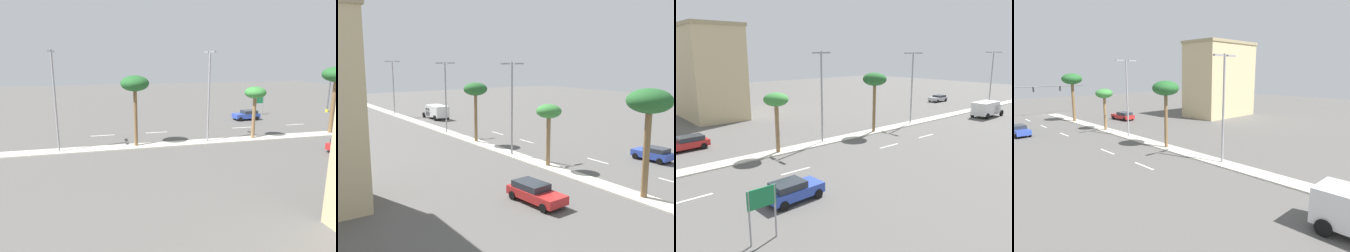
# 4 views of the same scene
# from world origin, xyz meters

# --- Properties ---
(ground_plane) EXTENTS (160.00, 160.00, 0.00)m
(ground_plane) POSITION_xyz_m (0.00, 36.24, 0.00)
(ground_plane) COLOR #565451
(median_curb) EXTENTS (1.80, 93.19, 0.12)m
(median_curb) POSITION_xyz_m (0.00, 46.59, 0.06)
(median_curb) COLOR beige
(median_curb) RESTS_ON ground
(lane_stripe_near) EXTENTS (0.20, 2.80, 0.01)m
(lane_stripe_near) POSITION_xyz_m (5.63, 12.15, 0.01)
(lane_stripe_near) COLOR silver
(lane_stripe_near) RESTS_ON ground
(lane_stripe_rear) EXTENTS (0.20, 2.80, 0.01)m
(lane_stripe_rear) POSITION_xyz_m (5.63, 20.48, 0.01)
(lane_stripe_rear) COLOR silver
(lane_stripe_rear) RESTS_ON ground
(lane_stripe_front) EXTENTS (0.20, 2.80, 0.01)m
(lane_stripe_front) POSITION_xyz_m (5.63, 32.24, 0.01)
(lane_stripe_front) COLOR silver
(lane_stripe_front) RESTS_ON ground
(lane_stripe_inboard) EXTENTS (0.20, 2.80, 0.01)m
(lane_stripe_inboard) POSITION_xyz_m (5.63, 38.88, 0.01)
(lane_stripe_inboard) COLOR silver
(lane_stripe_inboard) RESTS_ON ground
(palm_tree_outboard) EXTENTS (3.29, 3.29, 8.06)m
(palm_tree_outboard) POSITION_xyz_m (0.23, 11.24, 7.00)
(palm_tree_outboard) COLOR brown
(palm_tree_outboard) RESTS_ON median_curb
(palm_tree_left) EXTENTS (2.41, 2.41, 5.93)m
(palm_tree_left) POSITION_xyz_m (0.15, 21.91, 5.12)
(palm_tree_left) COLOR olive
(palm_tree_left) RESTS_ON median_curb
(palm_tree_near) EXTENTS (2.91, 2.91, 7.34)m
(palm_tree_near) POSITION_xyz_m (0.13, 35.49, 6.45)
(palm_tree_near) COLOR brown
(palm_tree_near) RESTS_ON median_curb
(street_lamp_mid) EXTENTS (2.90, 0.24, 9.82)m
(street_lamp_mid) POSITION_xyz_m (-0.07, 27.56, 5.87)
(street_lamp_mid) COLOR gray
(street_lamp_mid) RESTS_ON median_curb
(street_lamp_trailing) EXTENTS (2.90, 0.24, 9.81)m
(street_lamp_trailing) POSITION_xyz_m (-0.15, 43.20, 5.87)
(street_lamp_trailing) COLOR gray
(street_lamp_trailing) RESTS_ON median_curb
(street_lamp_outboard) EXTENTS (2.90, 0.24, 10.00)m
(street_lamp_outboard) POSITION_xyz_m (0.18, 66.01, 5.97)
(street_lamp_outboard) COLOR gray
(street_lamp_outboard) RESTS_ON median_curb
(sedan_silver_leading) EXTENTS (2.14, 4.12, 1.31)m
(sedan_silver_leading) POSITION_xyz_m (-10.12, 65.13, 0.72)
(sedan_silver_leading) COLOR #B2B2B7
(sedan_silver_leading) RESTS_ON ground
(sedan_red_right) EXTENTS (2.26, 4.70, 1.42)m
(sedan_red_right) POSITION_xyz_m (-6.91, 15.24, 0.76)
(sedan_red_right) COLOR red
(sedan_red_right) RESTS_ON ground
(sedan_blue_mid) EXTENTS (2.04, 3.99, 1.44)m
(sedan_blue_mid) POSITION_xyz_m (10.31, 17.30, 0.77)
(sedan_blue_mid) COLOR #2D47AD
(sedan_blue_mid) RESTS_ON ground
(box_truck) EXTENTS (2.64, 5.96, 2.39)m
(box_truck) POSITION_xyz_m (4.38, 56.45, 1.32)
(box_truck) COLOR silver
(box_truck) RESTS_ON ground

